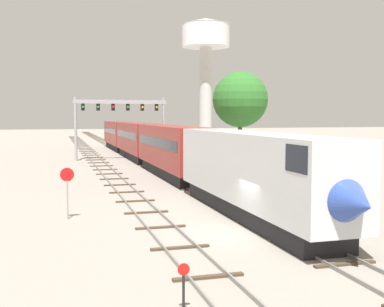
{
  "coord_description": "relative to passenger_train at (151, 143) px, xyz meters",
  "views": [
    {
      "loc": [
        -8.63,
        -21.97,
        5.71
      ],
      "look_at": [
        1.0,
        12.0,
        3.0
      ],
      "focal_mm": 45.54,
      "sensor_mm": 36.0,
      "label": 1
    }
  ],
  "objects": [
    {
      "name": "trackside_tree_left",
      "position": [
        13.23,
        5.71,
        5.3
      ],
      "size": [
        7.35,
        7.35,
        11.61
      ],
      "color": "brown",
      "rests_on": "ground"
    },
    {
      "name": "passenger_train",
      "position": [
        0.0,
        0.0,
        0.0
      ],
      "size": [
        3.04,
        78.96,
        4.8
      ],
      "color": "silver",
      "rests_on": "ground"
    },
    {
      "name": "switch_stand",
      "position": [
        -7.1,
        -41.62,
        -2.08
      ],
      "size": [
        0.36,
        0.24,
        1.46
      ],
      "color": "black",
      "rests_on": "ground"
    },
    {
      "name": "water_tower",
      "position": [
        20.01,
        42.7,
        17.91
      ],
      "size": [
        10.06,
        10.06,
        25.9
      ],
      "color": "beige",
      "rests_on": "ground"
    },
    {
      "name": "stop_sign",
      "position": [
        -10.0,
        -27.47,
        -0.73
      ],
      "size": [
        0.76,
        0.08,
        2.88
      ],
      "color": "gray",
      "rests_on": "ground"
    },
    {
      "name": "ground_plane",
      "position": [
        -2.0,
        -32.99,
        -2.6
      ],
      "size": [
        400.0,
        400.0,
        0.0
      ],
      "primitive_type": "plane",
      "color": "gray"
    },
    {
      "name": "track_main",
      "position": [
        0.0,
        27.01,
        -2.54
      ],
      "size": [
        2.6,
        200.0,
        0.16
      ],
      "color": "slate",
      "rests_on": "ground"
    },
    {
      "name": "signal_gantry",
      "position": [
        -2.25,
        8.81,
        3.43
      ],
      "size": [
        12.1,
        0.49,
        8.18
      ],
      "color": "#999BA0",
      "rests_on": "ground"
    },
    {
      "name": "track_near",
      "position": [
        -5.5,
        7.01,
        -2.54
      ],
      "size": [
        2.6,
        160.0,
        0.16
      ],
      "color": "slate",
      "rests_on": "ground"
    }
  ]
}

